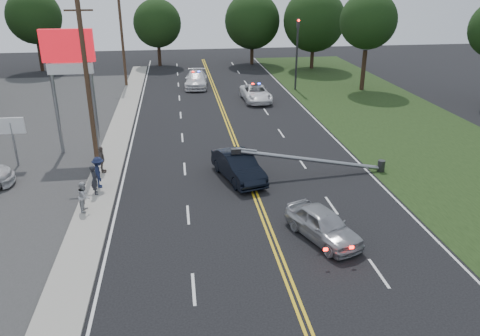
{
  "coord_description": "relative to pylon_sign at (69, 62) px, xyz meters",
  "views": [
    {
      "loc": [
        -3.96,
        -16.75,
        11.07
      ],
      "look_at": [
        -0.86,
        5.62,
        1.7
      ],
      "focal_mm": 35.0,
      "sensor_mm": 36.0,
      "label": 1
    }
  ],
  "objects": [
    {
      "name": "utility_pole_far",
      "position": [
        1.3,
        20.0,
        -0.91
      ],
      "size": [
        1.6,
        0.28,
        10.0
      ],
      "color": "#382619",
      "rests_on": "ground"
    },
    {
      "name": "tree_5",
      "position": [
        -9.78,
        30.28,
        0.42
      ],
      "size": [
        6.37,
        6.37,
        9.62
      ],
      "color": "black",
      "rests_on": "ground"
    },
    {
      "name": "emergency_b",
      "position": [
        8.68,
        18.56,
        -5.2
      ],
      "size": [
        2.7,
        5.68,
        1.6
      ],
      "primitive_type": "imported",
      "rotation": [
        0.0,
        0.0,
        -0.09
      ],
      "color": "silver",
      "rests_on": "ground"
    },
    {
      "name": "tree_9",
      "position": [
        25.65,
        15.09,
        0.87
      ],
      "size": [
        5.59,
        5.59,
        9.68
      ],
      "color": "black",
      "rests_on": "ground"
    },
    {
      "name": "bystander_a",
      "position": [
        1.96,
        -7.11,
        -5.06
      ],
      "size": [
        0.54,
        0.68,
        1.63
      ],
      "primitive_type": "imported",
      "rotation": [
        0.0,
        0.0,
        1.85
      ],
      "color": "#24252B",
      "rests_on": "sidewalk"
    },
    {
      "name": "fallen_streetlight",
      "position": [
        14.69,
        -6.0,
        -5.08
      ],
      "size": [
        9.36,
        0.44,
        1.91
      ],
      "color": "#2D2D30",
      "rests_on": "ground"
    },
    {
      "name": "tree_6",
      "position": [
        4.6,
        31.91,
        -0.67
      ],
      "size": [
        6.01,
        6.01,
        8.34
      ],
      "color": "black",
      "rests_on": "ground"
    },
    {
      "name": "sidewalk",
      "position": [
        2.1,
        -4.0,
        -5.94
      ],
      "size": [
        1.8,
        70.0,
        0.12
      ],
      "primitive_type": "cube",
      "color": "gray",
      "rests_on": "ground"
    },
    {
      "name": "centerline_yellow",
      "position": [
        10.5,
        -4.0,
        -5.99
      ],
      "size": [
        0.36,
        80.0,
        0.0
      ],
      "primitive_type": "cube",
      "color": "gold",
      "rests_on": "ground"
    },
    {
      "name": "tree_8",
      "position": [
        23.77,
        27.3,
        -0.15
      ],
      "size": [
        7.55,
        7.55,
        9.63
      ],
      "color": "black",
      "rests_on": "ground"
    },
    {
      "name": "crashed_sedan",
      "position": [
        9.88,
        -5.94,
        -5.21
      ],
      "size": [
        2.88,
        5.06,
        1.58
      ],
      "primitive_type": "imported",
      "rotation": [
        0.0,
        0.0,
        0.27
      ],
      "color": "black",
      "rests_on": "ground"
    },
    {
      "name": "bystander_b",
      "position": [
        1.74,
        -9.02,
        -5.1
      ],
      "size": [
        0.65,
        0.8,
        1.55
      ],
      "primitive_type": "imported",
      "rotation": [
        0.0,
        0.0,
        1.49
      ],
      "color": "#A5A6AA",
      "rests_on": "sidewalk"
    },
    {
      "name": "utility_pole_mid",
      "position": [
        1.3,
        -2.0,
        -0.91
      ],
      "size": [
        1.6,
        0.28,
        10.0
      ],
      "color": "#382619",
      "rests_on": "ground"
    },
    {
      "name": "bystander_c",
      "position": [
        2.08,
        -6.26,
        -4.99
      ],
      "size": [
        0.85,
        1.24,
        1.77
      ],
      "primitive_type": "imported",
      "rotation": [
        0.0,
        0.0,
        1.75
      ],
      "color": "#1A2243",
      "rests_on": "sidewalk"
    },
    {
      "name": "grass_verge",
      "position": [
        24.0,
        -4.0,
        -5.99
      ],
      "size": [
        12.0,
        80.0,
        0.01
      ],
      "primitive_type": "cube",
      "color": "black",
      "rests_on": "ground"
    },
    {
      "name": "bystander_d",
      "position": [
        1.95,
        -4.13,
        -5.07
      ],
      "size": [
        0.46,
        0.97,
        1.62
      ],
      "primitive_type": "imported",
      "rotation": [
        0.0,
        0.0,
        1.64
      ],
      "color": "#5C5149",
      "rests_on": "sidewalk"
    },
    {
      "name": "ground",
      "position": [
        10.5,
        -14.0,
        -6.0
      ],
      "size": [
        120.0,
        120.0,
        0.0
      ],
      "primitive_type": "plane",
      "color": "black",
      "rests_on": "ground"
    },
    {
      "name": "waiting_sedan",
      "position": [
        12.74,
        -13.09,
        -5.29
      ],
      "size": [
        3.09,
        4.5,
        1.42
      ],
      "primitive_type": "imported",
      "rotation": [
        0.0,
        0.0,
        0.37
      ],
      "color": "#9A9BA1",
      "rests_on": "ground"
    },
    {
      "name": "pylon_sign",
      "position": [
        0.0,
        0.0,
        0.0
      ],
      "size": [
        3.2,
        0.35,
        8.0
      ],
      "color": "gray",
      "rests_on": "ground"
    },
    {
      "name": "emergency_a",
      "position": [
        13.95,
        11.93,
        -5.27
      ],
      "size": [
        2.57,
        5.28,
        1.44
      ],
      "primitive_type": "imported",
      "rotation": [
        0.0,
        0.0,
        0.03
      ],
      "color": "white",
      "rests_on": "ground"
    },
    {
      "name": "tree_7",
      "position": [
        16.72,
        31.37,
        -0.48
      ],
      "size": [
        7.1,
        7.1,
        9.08
      ],
      "color": "black",
      "rests_on": "ground"
    },
    {
      "name": "small_sign",
      "position": [
        -3.5,
        -2.0,
        -3.66
      ],
      "size": [
        1.6,
        0.14,
        3.1
      ],
      "color": "gray",
      "rests_on": "ground"
    },
    {
      "name": "traffic_signal",
      "position": [
        18.8,
        16.0,
        -1.79
      ],
      "size": [
        0.28,
        0.41,
        7.05
      ],
      "color": "#2D2D30",
      "rests_on": "ground"
    }
  ]
}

